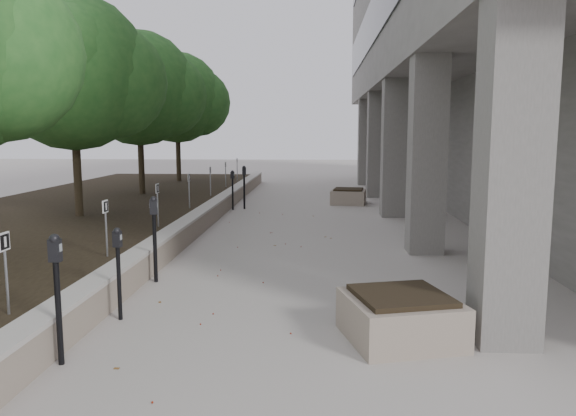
% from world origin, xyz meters
% --- Properties ---
extents(ground, '(90.00, 90.00, 0.00)m').
position_xyz_m(ground, '(0.00, 0.00, 0.00)').
color(ground, '#ADA79F').
rests_on(ground, ground).
extents(retaining_wall, '(0.39, 26.00, 0.50)m').
position_xyz_m(retaining_wall, '(-1.82, 9.00, 0.25)').
color(retaining_wall, '#A29280').
rests_on(retaining_wall, ground).
extents(planting_bed, '(7.00, 26.00, 0.40)m').
position_xyz_m(planting_bed, '(-5.50, 9.00, 0.20)').
color(planting_bed, '#2C2316').
rests_on(planting_bed, ground).
extents(crabapple_tree_3, '(4.60, 4.00, 5.44)m').
position_xyz_m(crabapple_tree_3, '(-4.80, 8.00, 3.12)').
color(crabapple_tree_3, '#275F24').
rests_on(crabapple_tree_3, planting_bed).
extents(crabapple_tree_4, '(4.60, 4.00, 5.44)m').
position_xyz_m(crabapple_tree_4, '(-4.80, 13.00, 3.12)').
color(crabapple_tree_4, '#275F24').
rests_on(crabapple_tree_4, planting_bed).
extents(crabapple_tree_5, '(4.60, 4.00, 5.44)m').
position_xyz_m(crabapple_tree_5, '(-4.80, 18.00, 3.12)').
color(crabapple_tree_5, '#275F24').
rests_on(crabapple_tree_5, planting_bed).
extents(parking_sign_2, '(0.04, 0.22, 0.96)m').
position_xyz_m(parking_sign_2, '(-2.35, 0.50, 0.88)').
color(parking_sign_2, black).
rests_on(parking_sign_2, planting_bed).
extents(parking_sign_3, '(0.04, 0.22, 0.96)m').
position_xyz_m(parking_sign_3, '(-2.35, 3.50, 0.88)').
color(parking_sign_3, black).
rests_on(parking_sign_3, planting_bed).
extents(parking_sign_4, '(0.04, 0.22, 0.96)m').
position_xyz_m(parking_sign_4, '(-2.35, 6.50, 0.88)').
color(parking_sign_4, black).
rests_on(parking_sign_4, planting_bed).
extents(parking_sign_5, '(0.04, 0.22, 0.96)m').
position_xyz_m(parking_sign_5, '(-2.35, 9.50, 0.88)').
color(parking_sign_5, black).
rests_on(parking_sign_5, planting_bed).
extents(parking_sign_6, '(0.04, 0.22, 0.96)m').
position_xyz_m(parking_sign_6, '(-2.35, 12.50, 0.88)').
color(parking_sign_6, black).
rests_on(parking_sign_6, planting_bed).
extents(parking_sign_7, '(0.04, 0.22, 0.96)m').
position_xyz_m(parking_sign_7, '(-2.35, 15.50, 0.88)').
color(parking_sign_7, black).
rests_on(parking_sign_7, planting_bed).
extents(parking_sign_8, '(0.04, 0.22, 0.96)m').
position_xyz_m(parking_sign_8, '(-2.35, 18.50, 0.88)').
color(parking_sign_8, black).
rests_on(parking_sign_8, planting_bed).
extents(parking_meter_1, '(0.14, 0.10, 1.43)m').
position_xyz_m(parking_meter_1, '(-1.55, 0.07, 0.72)').
color(parking_meter_1, black).
rests_on(parking_meter_1, ground).
extents(parking_meter_2, '(0.13, 0.10, 1.25)m').
position_xyz_m(parking_meter_2, '(-1.42, 1.52, 0.62)').
color(parking_meter_2, black).
rests_on(parking_meter_2, ground).
extents(parking_meter_3, '(0.16, 0.13, 1.44)m').
position_xyz_m(parking_meter_3, '(-1.50, 3.40, 0.72)').
color(parking_meter_3, black).
rests_on(parking_meter_3, ground).
extents(parking_meter_4, '(0.16, 0.13, 1.41)m').
position_xyz_m(parking_meter_4, '(-1.20, 12.27, 0.70)').
color(parking_meter_4, black).
rests_on(parking_meter_4, ground).
extents(parking_meter_5, '(0.15, 0.13, 1.27)m').
position_xyz_m(parking_meter_5, '(-1.55, 12.07, 0.64)').
color(parking_meter_5, black).
rests_on(parking_meter_5, ground).
extents(planter_front, '(1.52, 1.52, 0.58)m').
position_xyz_m(planter_front, '(2.20, 1.00, 0.29)').
color(planter_front, '#A29280').
rests_on(planter_front, ground).
extents(planter_back, '(1.31, 1.31, 0.54)m').
position_xyz_m(planter_back, '(2.24, 13.77, 0.27)').
color(planter_back, '#A29280').
rests_on(planter_back, ground).
extents(berry_scatter, '(3.30, 14.10, 0.02)m').
position_xyz_m(berry_scatter, '(-0.10, 5.00, 0.01)').
color(berry_scatter, maroon).
rests_on(berry_scatter, ground).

